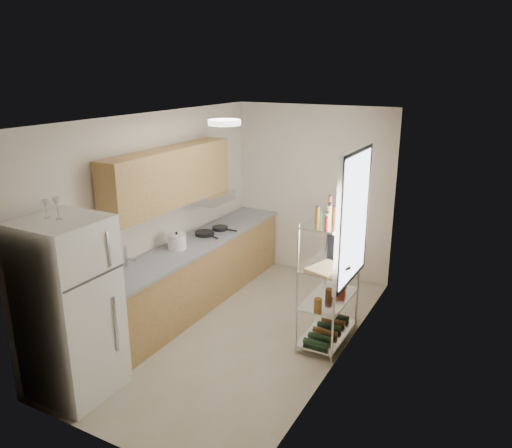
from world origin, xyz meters
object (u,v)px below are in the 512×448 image
at_px(cutting_board, 327,269).
at_px(espresso_machine, 337,241).
at_px(refrigerator, 70,308).
at_px(frying_pan_large, 205,233).
at_px(rice_cooker, 177,241).

relative_size(cutting_board, espresso_machine, 1.47).
xyz_separation_m(refrigerator, espresso_machine, (1.83, 2.40, 0.25)).
bearing_deg(refrigerator, frying_pan_large, 92.19).
xyz_separation_m(rice_cooker, frying_pan_large, (0.01, 0.61, -0.07)).
relative_size(rice_cooker, espresso_machine, 0.83).
bearing_deg(rice_cooker, frying_pan_large, 89.18).
height_order(rice_cooker, espresso_machine, espresso_machine).
bearing_deg(frying_pan_large, rice_cooker, -70.64).
relative_size(rice_cooker, frying_pan_large, 0.87).
xyz_separation_m(frying_pan_large, espresso_machine, (1.93, -0.05, 0.23)).
relative_size(rice_cooker, cutting_board, 0.57).
xyz_separation_m(refrigerator, frying_pan_large, (-0.09, 2.45, 0.03)).
bearing_deg(rice_cooker, espresso_machine, 16.21).
bearing_deg(refrigerator, cutting_board, 43.28).
distance_m(frying_pan_large, espresso_machine, 1.94).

